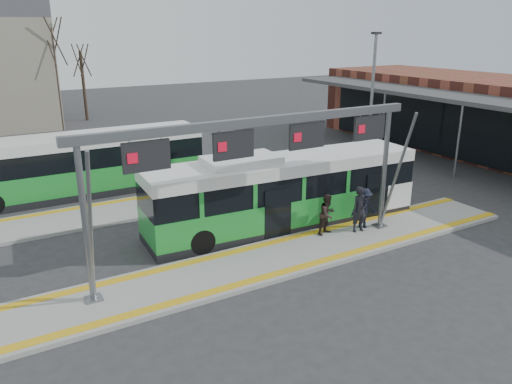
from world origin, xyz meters
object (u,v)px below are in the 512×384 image
passenger_a (360,209)px  passenger_b (328,214)px  gantry (264,147)px  hero_bus (283,192)px  passenger_c (364,208)px

passenger_a → passenger_b: bearing=165.6°
gantry → passenger_a: size_ratio=6.76×
gantry → hero_bus: (2.53, 2.53, -2.78)m
passenger_b → passenger_c: (1.73, -0.26, 0.02)m
passenger_a → passenger_c: (0.42, 0.20, -0.09)m
hero_bus → passenger_a: 3.28m
gantry → hero_bus: gantry is taller
passenger_c → passenger_b: bearing=-169.0°
gantry → hero_bus: size_ratio=1.07×
passenger_a → passenger_b: size_ratio=1.14×
gantry → passenger_b: 4.77m
hero_bus → passenger_c: bearing=-37.1°
passenger_b → hero_bus: bearing=97.7°
gantry → passenger_a: 5.68m
hero_bus → passenger_b: 2.22m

